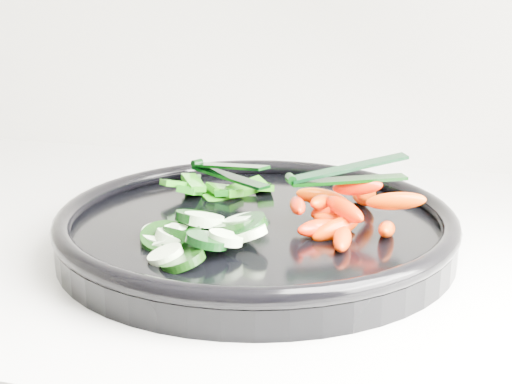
# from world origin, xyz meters

# --- Properties ---
(veggie_tray) EXTENTS (0.42, 0.42, 0.04)m
(veggie_tray) POSITION_xyz_m (0.48, 1.66, 0.95)
(veggie_tray) COLOR black
(veggie_tray) RESTS_ON counter
(cucumber_pile) EXTENTS (0.13, 0.13, 0.04)m
(cucumber_pile) POSITION_xyz_m (0.44, 1.59, 0.96)
(cucumber_pile) COLOR black
(cucumber_pile) RESTS_ON veggie_tray
(carrot_pile) EXTENTS (0.13, 0.17, 0.05)m
(carrot_pile) POSITION_xyz_m (0.56, 1.67, 0.97)
(carrot_pile) COLOR #E74800
(carrot_pile) RESTS_ON veggie_tray
(pepper_pile) EXTENTS (0.11, 0.09, 0.03)m
(pepper_pile) POSITION_xyz_m (0.41, 1.74, 0.96)
(pepper_pile) COLOR #0A6F10
(pepper_pile) RESTS_ON veggie_tray
(tong_carrot) EXTENTS (0.11, 0.07, 0.02)m
(tong_carrot) POSITION_xyz_m (0.56, 1.67, 1.00)
(tong_carrot) COLOR black
(tong_carrot) RESTS_ON carrot_pile
(tong_pepper) EXTENTS (0.10, 0.07, 0.02)m
(tong_pepper) POSITION_xyz_m (0.42, 1.74, 0.98)
(tong_pepper) COLOR black
(tong_pepper) RESTS_ON pepper_pile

